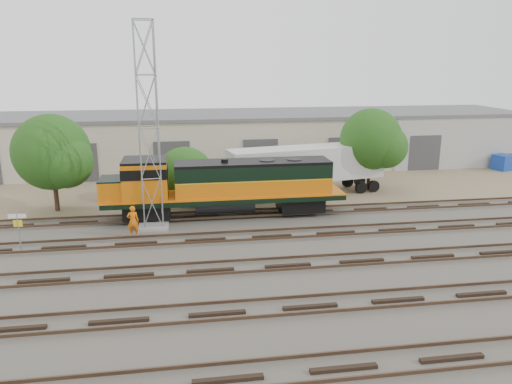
{
  "coord_description": "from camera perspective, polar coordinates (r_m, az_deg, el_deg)",
  "views": [
    {
      "loc": [
        -5.28,
        -26.38,
        10.33
      ],
      "look_at": [
        -0.58,
        4.0,
        2.2
      ],
      "focal_mm": 35.0,
      "sensor_mm": 36.0,
      "label": 1
    }
  ],
  "objects": [
    {
      "name": "tracks",
      "position": [
        26.07,
        3.66,
        -8.38
      ],
      "size": [
        80.0,
        20.4,
        0.28
      ],
      "color": "black",
      "rests_on": "ground"
    },
    {
      "name": "tree_west",
      "position": [
        36.87,
        -21.97,
        4.0
      ],
      "size": [
        5.5,
        5.23,
        6.85
      ],
      "color": "#382619",
      "rests_on": "ground"
    },
    {
      "name": "ground",
      "position": [
        28.82,
        2.37,
        -6.21
      ],
      "size": [
        140.0,
        140.0,
        0.0
      ],
      "primitive_type": "plane",
      "color": "#47423A",
      "rests_on": "ground"
    },
    {
      "name": "warehouse",
      "position": [
        50.23,
        -2.62,
        6.01
      ],
      "size": [
        58.4,
        10.4,
        5.3
      ],
      "color": "beige",
      "rests_on": "ground"
    },
    {
      "name": "dumpster_red",
      "position": [
        56.05,
        26.54,
        3.35
      ],
      "size": [
        1.87,
        1.81,
        1.4
      ],
      "primitive_type": "cube",
      "rotation": [
        0.0,
        0.0,
        -0.33
      ],
      "color": "maroon",
      "rests_on": "ground"
    },
    {
      "name": "signal_tower",
      "position": [
        31.25,
        -12.18,
        6.8
      ],
      "size": [
        1.86,
        1.86,
        12.62
      ],
      "rotation": [
        0.0,
        0.0,
        0.09
      ],
      "color": "gray",
      "rests_on": "ground"
    },
    {
      "name": "tree_mid",
      "position": [
        37.52,
        -7.75,
        1.58
      ],
      "size": [
        4.63,
        4.41,
        4.41
      ],
      "color": "#382619",
      "rests_on": "ground"
    },
    {
      "name": "dirt_strip",
      "position": [
        42.98,
        -1.48,
        0.91
      ],
      "size": [
        80.0,
        16.0,
        0.02
      ],
      "primitive_type": "cube",
      "color": "#726047",
      "rests_on": "ground"
    },
    {
      "name": "semi_trailer",
      "position": [
        39.31,
        6.24,
        3.12
      ],
      "size": [
        12.77,
        4.89,
        3.85
      ],
      "rotation": [
        0.0,
        0.0,
        0.2
      ],
      "color": "silver",
      "rests_on": "ground"
    },
    {
      "name": "dumpster_blue",
      "position": [
        54.05,
        26.35,
        3.06
      ],
      "size": [
        2.02,
        1.96,
        1.5
      ],
      "primitive_type": "cube",
      "rotation": [
        0.0,
        0.0,
        0.36
      ],
      "color": "#16399B",
      "rests_on": "ground"
    },
    {
      "name": "worker",
      "position": [
        30.96,
        -13.88,
        -3.25
      ],
      "size": [
        0.73,
        0.51,
        1.93
      ],
      "primitive_type": "imported",
      "rotation": [
        0.0,
        0.0,
        3.21
      ],
      "color": "#D25E0B",
      "rests_on": "ground"
    },
    {
      "name": "locomotive",
      "position": [
        33.48,
        -4.04,
        0.8
      ],
      "size": [
        16.16,
        2.84,
        3.88
      ],
      "color": "black",
      "rests_on": "tracks"
    },
    {
      "name": "sign_post",
      "position": [
        30.2,
        -25.55,
        -3.47
      ],
      "size": [
        0.94,
        0.09,
        2.3
      ],
      "color": "gray",
      "rests_on": "ground"
    },
    {
      "name": "tree_east",
      "position": [
        41.16,
        13.41,
        5.67
      ],
      "size": [
        5.19,
        4.94,
        6.67
      ],
      "color": "#382619",
      "rests_on": "ground"
    }
  ]
}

